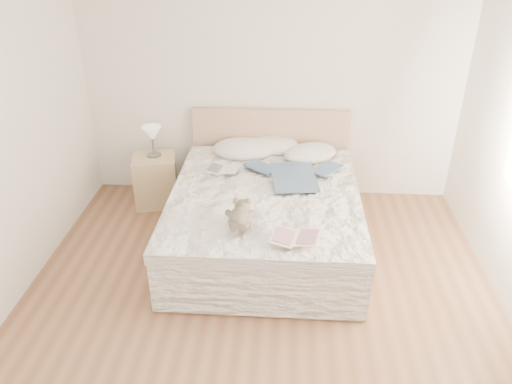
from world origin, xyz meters
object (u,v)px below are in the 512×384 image
nightstand (156,180)px  table_lamp (152,135)px  bed (265,214)px  teddy_bear (239,223)px  photo_book (223,169)px  childrens_book (295,238)px

nightstand → table_lamp: 0.52m
bed → teddy_bear: (-0.18, -0.72, 0.34)m
bed → teddy_bear: size_ratio=7.10×
photo_book → childrens_book: bearing=-47.7°
childrens_book → teddy_bear: teddy_bear is taller
table_lamp → childrens_book: size_ratio=0.87×
nightstand → childrens_book: size_ratio=1.48×
photo_book → table_lamp: bearing=162.3°
childrens_book → teddy_bear: bearing=172.8°
childrens_book → table_lamp: bearing=144.7°
nightstand → childrens_book: childrens_book is taller
table_lamp → teddy_bear: size_ratio=1.08×
nightstand → bed: bearing=-28.6°
table_lamp → childrens_book: (1.50, -1.58, -0.16)m
table_lamp → photo_book: (0.80, -0.43, -0.16)m
nightstand → table_lamp: bearing=86.5°
bed → nightstand: (-1.23, 0.67, -0.03)m
table_lamp → photo_book: 0.92m
photo_book → childrens_book: 1.35m
bed → teddy_bear: bed is taller
nightstand → table_lamp: size_ratio=1.71×
nightstand → childrens_book: 2.19m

